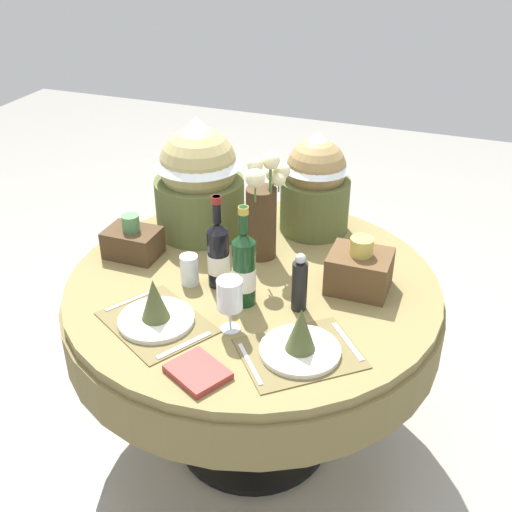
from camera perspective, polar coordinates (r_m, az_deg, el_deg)
ground at (r=2.69m, az=-0.25°, el=-15.89°), size 8.00×8.00×0.00m
dining_table at (r=2.28m, az=-0.29°, el=-4.93°), size 1.32×1.32×0.76m
place_setting_left at (r=2.00m, az=-9.05°, el=-4.88°), size 0.42×0.40×0.16m
place_setting_right at (r=1.86m, az=4.03°, el=-7.64°), size 0.43×0.42×0.16m
flower_vase at (r=2.25m, az=0.64°, el=4.24°), size 0.15×0.20×0.42m
wine_bottle_left at (r=2.02m, az=-1.09°, el=-1.10°), size 0.08×0.08×0.35m
wine_bottle_right at (r=2.13m, az=-3.42°, el=0.22°), size 0.08×0.08×0.33m
wine_glass_right at (r=1.90m, az=-2.39°, el=-3.57°), size 0.08×0.08×0.18m
tumbler_near_right at (r=2.17m, az=-6.02°, el=-1.24°), size 0.06×0.06×0.11m
pepper_mill at (r=2.02m, az=3.95°, el=-2.51°), size 0.05×0.05×0.21m
book_on_table at (r=1.81m, az=-5.28°, el=-10.36°), size 0.20×0.19×0.02m
gift_tub_back_left at (r=2.44m, az=-5.20°, el=7.44°), size 0.35×0.35×0.47m
gift_tub_back_centre at (r=2.46m, az=5.41°, el=6.91°), size 0.27×0.27×0.41m
woven_basket_side_left at (r=2.37m, az=-11.05°, el=1.31°), size 0.19×0.14×0.16m
woven_basket_side_right at (r=2.15m, az=9.30°, el=-1.22°), size 0.21×0.17×0.19m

